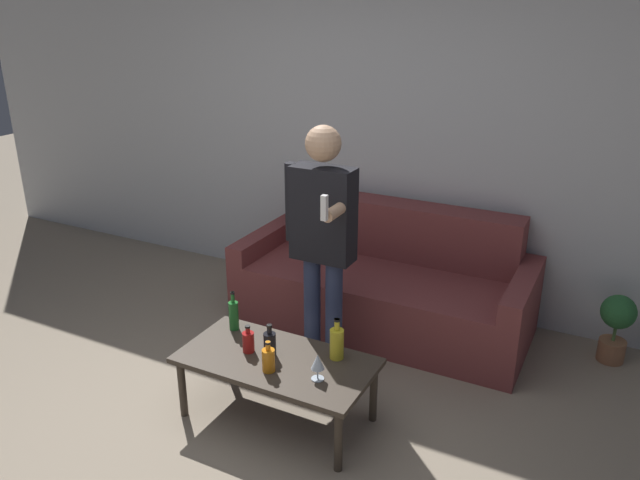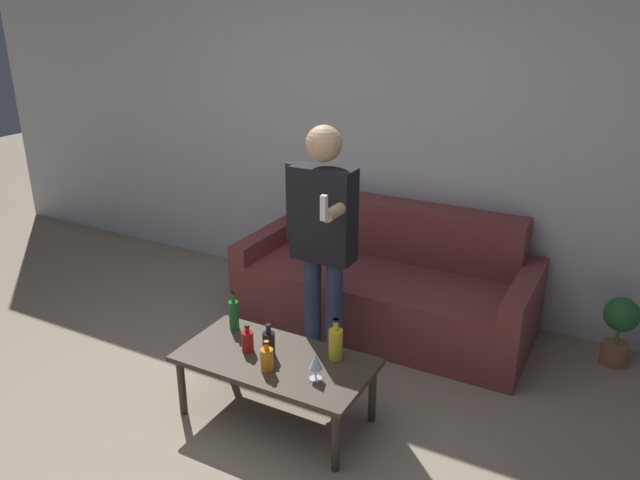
% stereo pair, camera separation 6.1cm
% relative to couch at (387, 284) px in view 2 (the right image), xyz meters
% --- Properties ---
extents(ground_plane, '(16.00, 16.00, 0.00)m').
position_rel_couch_xyz_m(ground_plane, '(-0.34, -1.87, -0.30)').
color(ground_plane, gray).
extents(wall_back, '(8.00, 0.06, 2.70)m').
position_rel_couch_xyz_m(wall_back, '(-0.34, 0.45, 1.05)').
color(wall_back, silver).
rests_on(wall_back, ground_plane).
extents(couch, '(2.06, 0.88, 0.84)m').
position_rel_couch_xyz_m(couch, '(0.00, 0.00, 0.00)').
color(couch, brown).
rests_on(couch, ground_plane).
extents(coffee_table, '(1.08, 0.55, 0.39)m').
position_rel_couch_xyz_m(coffee_table, '(-0.11, -1.33, 0.04)').
color(coffee_table, '#3D3328').
rests_on(coffee_table, ground_plane).
extents(bottle_orange, '(0.08, 0.08, 0.24)m').
position_rel_couch_xyz_m(bottle_orange, '(0.18, -1.17, 0.18)').
color(bottle_orange, yellow).
rests_on(bottle_orange, coffee_table).
extents(bottle_green, '(0.07, 0.07, 0.18)m').
position_rel_couch_xyz_m(bottle_green, '(-0.08, -1.45, 0.16)').
color(bottle_green, orange).
rests_on(bottle_green, coffee_table).
extents(bottle_dark, '(0.06, 0.06, 0.24)m').
position_rel_couch_xyz_m(bottle_dark, '(-0.50, -1.17, 0.18)').
color(bottle_dark, '#23752D').
rests_on(bottle_dark, coffee_table).
extents(bottle_yellow, '(0.07, 0.07, 0.19)m').
position_rel_couch_xyz_m(bottle_yellow, '(-0.16, -1.32, 0.16)').
color(bottle_yellow, black).
rests_on(bottle_yellow, coffee_table).
extents(bottle_red, '(0.07, 0.07, 0.16)m').
position_rel_couch_xyz_m(bottle_red, '(-0.28, -1.34, 0.15)').
color(bottle_red, '#B21E1E').
rests_on(bottle_red, coffee_table).
extents(wine_glass_near, '(0.07, 0.07, 0.15)m').
position_rel_couch_xyz_m(wine_glass_near, '(0.18, -1.40, 0.18)').
color(wine_glass_near, silver).
rests_on(wine_glass_near, coffee_table).
extents(person_standing_front, '(0.45, 0.40, 1.57)m').
position_rel_couch_xyz_m(person_standing_front, '(-0.12, -0.76, 0.63)').
color(person_standing_front, navy).
rests_on(person_standing_front, ground_plane).
extents(potted_plant, '(0.22, 0.22, 0.47)m').
position_rel_couch_xyz_m(potted_plant, '(1.53, 0.19, -0.03)').
color(potted_plant, '#936042').
rests_on(potted_plant, ground_plane).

